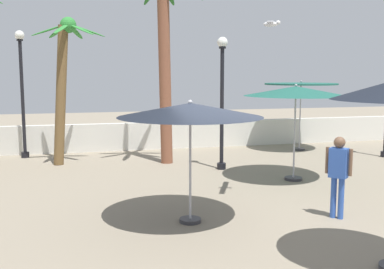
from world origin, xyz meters
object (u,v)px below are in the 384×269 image
at_px(patio_umbrella_0, 301,87).
at_px(palm_tree_0, 164,49).
at_px(lamp_post_3, 222,95).
at_px(guest_0, 338,169).
at_px(seagull_0, 271,24).
at_px(lamp_post_0, 22,86).
at_px(patio_umbrella_2, 296,92).
at_px(patio_umbrella_3, 190,111).
at_px(palm_tree_3, 63,74).

relative_size(patio_umbrella_0, palm_tree_0, 0.44).
height_order(patio_umbrella_0, lamp_post_3, lamp_post_3).
height_order(palm_tree_0, guest_0, palm_tree_0).
bearing_deg(palm_tree_0, seagull_0, -74.86).
distance_m(patio_umbrella_0, guest_0, 8.89).
bearing_deg(guest_0, lamp_post_0, 127.60).
bearing_deg(patio_umbrella_0, seagull_0, -122.84).
height_order(patio_umbrella_2, palm_tree_0, palm_tree_0).
distance_m(patio_umbrella_3, lamp_post_0, 9.49).
height_order(lamp_post_0, lamp_post_3, lamp_post_0).
bearing_deg(patio_umbrella_2, guest_0, -102.10).
distance_m(lamp_post_3, guest_0, 5.60).
relative_size(patio_umbrella_2, palm_tree_0, 0.46).
distance_m(patio_umbrella_0, lamp_post_3, 4.95).
bearing_deg(patio_umbrella_0, patio_umbrella_3, -130.11).
distance_m(patio_umbrella_0, palm_tree_3, 8.95).
height_order(patio_umbrella_2, palm_tree_3, palm_tree_3).
xyz_separation_m(patio_umbrella_2, palm_tree_3, (-6.31, 4.01, 0.49)).
height_order(patio_umbrella_0, guest_0, patio_umbrella_0).
height_order(patio_umbrella_3, lamp_post_3, lamp_post_3).
bearing_deg(guest_0, patio_umbrella_0, 67.60).
height_order(lamp_post_0, guest_0, lamp_post_0).
height_order(patio_umbrella_2, lamp_post_0, lamp_post_0).
relative_size(lamp_post_3, guest_0, 2.38).
xyz_separation_m(lamp_post_0, guest_0, (7.03, -9.12, -1.53)).
height_order(palm_tree_3, lamp_post_0, palm_tree_3).
bearing_deg(seagull_0, patio_umbrella_3, -154.57).
bearing_deg(guest_0, patio_umbrella_2, 77.90).
xyz_separation_m(patio_umbrella_2, lamp_post_0, (-7.76, 5.68, 0.07)).
bearing_deg(guest_0, lamp_post_3, 98.31).
xyz_separation_m(patio_umbrella_0, patio_umbrella_2, (-2.60, -4.67, 0.00)).
height_order(patio_umbrella_0, patio_umbrella_3, patio_umbrella_0).
height_order(patio_umbrella_0, palm_tree_0, palm_tree_0).
bearing_deg(palm_tree_3, lamp_post_3, -23.37).
xyz_separation_m(patio_umbrella_2, seagull_0, (-1.64, -1.90, 1.64)).
bearing_deg(seagull_0, patio_umbrella_0, 57.16).
distance_m(patio_umbrella_3, seagull_0, 3.03).
height_order(palm_tree_3, seagull_0, palm_tree_3).
relative_size(palm_tree_0, lamp_post_0, 1.40).
bearing_deg(seagull_0, palm_tree_0, 105.14).
xyz_separation_m(patio_umbrella_0, patio_umbrella_3, (-6.40, -7.60, -0.21)).
bearing_deg(lamp_post_0, palm_tree_0, -25.78).
relative_size(palm_tree_3, lamp_post_0, 1.07).
xyz_separation_m(patio_umbrella_3, palm_tree_3, (-2.51, 6.94, 0.71)).
bearing_deg(lamp_post_3, palm_tree_3, 156.63).
distance_m(patio_umbrella_0, patio_umbrella_2, 5.34).
bearing_deg(patio_umbrella_0, palm_tree_0, -167.61).
xyz_separation_m(patio_umbrella_0, palm_tree_3, (-8.91, -0.65, 0.49)).
bearing_deg(patio_umbrella_2, palm_tree_3, 147.53).
distance_m(palm_tree_0, lamp_post_3, 2.59).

